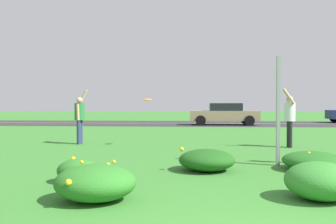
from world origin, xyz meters
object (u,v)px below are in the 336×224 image
Objects in this scene: sign_post_near_path at (278,111)px; car_tan_center_left at (224,114)px; frisbee_orange at (148,100)px; person_thrower_green_shirt at (80,116)px; person_catcher_white_shirt at (289,116)px.

car_tan_center_left is at bearing 89.56° from sign_post_near_path.
person_thrower_green_shirt is at bearing 169.75° from frisbee_orange.
person_thrower_green_shirt reaches higher than frisbee_orange.
sign_post_near_path is 1.30× the size of person_catcher_white_shirt.
car_tan_center_left is (-1.02, 12.76, -0.23)m from person_catcher_white_shirt.
sign_post_near_path reaches higher than frisbee_orange.
sign_post_near_path reaches higher than car_tan_center_left.
person_thrower_green_shirt reaches higher than car_tan_center_left.
frisbee_orange is at bearing 133.25° from sign_post_near_path.
person_catcher_white_shirt is at bearing -85.45° from car_tan_center_left.
sign_post_near_path is at bearing -90.44° from car_tan_center_left.
person_thrower_green_shirt is at bearing -115.51° from car_tan_center_left.
person_catcher_white_shirt is (6.88, -0.47, 0.01)m from person_thrower_green_shirt.
person_catcher_white_shirt is 4.52m from frisbee_orange.
sign_post_near_path is 4.89m from frisbee_orange.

